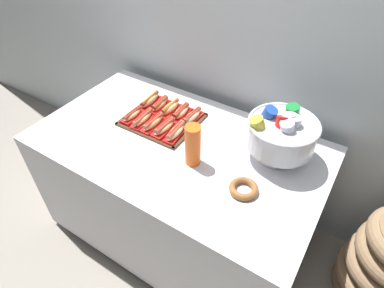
% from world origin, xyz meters
% --- Properties ---
extents(ground_plane, '(10.00, 10.00, 0.00)m').
position_xyz_m(ground_plane, '(0.00, 0.00, 0.00)').
color(ground_plane, gray).
extents(back_wall, '(6.00, 0.10, 2.60)m').
position_xyz_m(back_wall, '(0.00, 0.56, 1.30)').
color(back_wall, '#B2BCC1').
rests_on(back_wall, ground_plane).
extents(buffet_table, '(1.56, 0.89, 0.80)m').
position_xyz_m(buffet_table, '(0.00, 0.00, 0.42)').
color(buffet_table, silver).
rests_on(buffet_table, ground_plane).
extents(serving_tray, '(0.41, 0.36, 0.01)m').
position_xyz_m(serving_tray, '(-0.18, 0.11, 0.80)').
color(serving_tray, '#472B19').
rests_on(serving_tray, buffet_table).
extents(hot_dog_0, '(0.06, 0.15, 0.06)m').
position_xyz_m(hot_dog_0, '(-0.33, 0.03, 0.83)').
color(hot_dog_0, red).
rests_on(hot_dog_0, serving_tray).
extents(hot_dog_1, '(0.07, 0.18, 0.06)m').
position_xyz_m(hot_dog_1, '(-0.26, 0.03, 0.83)').
color(hot_dog_1, red).
rests_on(hot_dog_1, serving_tray).
extents(hot_dog_2, '(0.06, 0.17, 0.06)m').
position_xyz_m(hot_dog_2, '(-0.18, 0.03, 0.83)').
color(hot_dog_2, red).
rests_on(hot_dog_2, serving_tray).
extents(hot_dog_3, '(0.08, 0.17, 0.06)m').
position_xyz_m(hot_dog_3, '(-0.11, 0.03, 0.83)').
color(hot_dog_3, red).
rests_on(hot_dog_3, serving_tray).
extents(hot_dog_4, '(0.08, 0.18, 0.06)m').
position_xyz_m(hot_dog_4, '(-0.03, 0.03, 0.83)').
color(hot_dog_4, '#B21414').
rests_on(hot_dog_4, serving_tray).
extents(hot_dog_5, '(0.07, 0.18, 0.06)m').
position_xyz_m(hot_dog_5, '(-0.33, 0.19, 0.84)').
color(hot_dog_5, '#B21414').
rests_on(hot_dog_5, serving_tray).
extents(hot_dog_6, '(0.07, 0.16, 0.06)m').
position_xyz_m(hot_dog_6, '(-0.26, 0.19, 0.83)').
color(hot_dog_6, red).
rests_on(hot_dog_6, serving_tray).
extents(hot_dog_7, '(0.07, 0.17, 0.06)m').
position_xyz_m(hot_dog_7, '(-0.18, 0.19, 0.84)').
color(hot_dog_7, red).
rests_on(hot_dog_7, serving_tray).
extents(hot_dog_8, '(0.08, 0.16, 0.06)m').
position_xyz_m(hot_dog_8, '(-0.11, 0.20, 0.83)').
color(hot_dog_8, '#B21414').
rests_on(hot_dog_8, serving_tray).
extents(hot_dog_9, '(0.07, 0.18, 0.06)m').
position_xyz_m(hot_dog_9, '(-0.03, 0.20, 0.83)').
color(hot_dog_9, red).
rests_on(hot_dog_9, serving_tray).
extents(punch_bowl, '(0.34, 0.34, 0.27)m').
position_xyz_m(punch_bowl, '(0.48, 0.18, 0.96)').
color(punch_bowl, silver).
rests_on(punch_bowl, buffet_table).
extents(cup_stack, '(0.08, 0.08, 0.22)m').
position_xyz_m(cup_stack, '(0.15, -0.08, 0.91)').
color(cup_stack, '#EA5B19').
rests_on(cup_stack, buffet_table).
extents(donut, '(0.14, 0.14, 0.03)m').
position_xyz_m(donut, '(0.44, -0.12, 0.81)').
color(donut, brown).
rests_on(donut, buffet_table).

